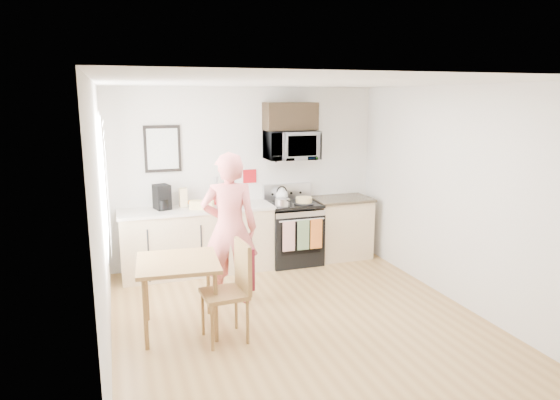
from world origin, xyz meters
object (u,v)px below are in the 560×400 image
object	(u,v)px
chair	(238,277)
cake	(304,201)
person	(230,229)
microwave	(291,145)
range	(293,234)
dining_table	(178,269)

from	to	relation	value
chair	cake	distance (m)	2.47
person	microwave	bearing A→B (deg)	-121.35
range	cake	xyz separation A→B (m)	(0.12, -0.13, 0.53)
range	person	distance (m)	1.75
range	cake	distance (m)	0.56
range	microwave	world-z (taller)	microwave
range	cake	bearing A→B (deg)	-47.20
microwave	dining_table	size ratio (longest dim) A/B	0.91
range	microwave	size ratio (longest dim) A/B	1.53
dining_table	microwave	bearing A→B (deg)	43.68
range	microwave	bearing A→B (deg)	90.06
dining_table	chair	world-z (taller)	chair
person	cake	distance (m)	1.69
dining_table	cake	bearing A→B (deg)	38.17
chair	cake	size ratio (longest dim) A/B	3.55
person	chair	xyz separation A→B (m)	(-0.14, -0.93, -0.26)
cake	person	bearing A→B (deg)	-142.98
microwave	person	xyz separation A→B (m)	(-1.23, -1.25, -0.84)
microwave	cake	distance (m)	0.83
microwave	range	bearing A→B (deg)	-89.94
microwave	cake	bearing A→B (deg)	-63.02
dining_table	person	bearing A→B (deg)	40.33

